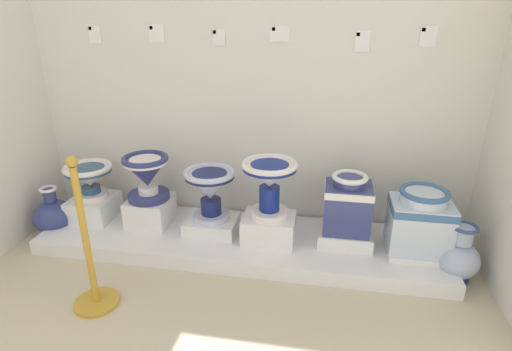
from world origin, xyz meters
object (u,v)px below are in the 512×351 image
plinth_block_squat_floral (94,207)px  info_placard_fourth (280,34)px  plinth_block_central_ornate (415,250)px  plinth_block_rightmost (269,228)px  decorative_vase_corner (458,257)px  info_placard_third (219,37)px  antique_toilet_leftmost (210,187)px  info_placard_sixth (428,36)px  plinth_block_slender_white (344,236)px  info_placard_first (95,34)px  stanchion_post_near_left (91,267)px  plinth_block_pale_glazed (151,211)px  decorative_vase_spare (54,215)px  plinth_block_leftmost (212,225)px  info_placard_fifth (362,41)px  antique_toilet_pale_glazed (146,173)px  info_placard_second (156,33)px  antique_toilet_slender_white (348,202)px  antique_toilet_squat_floral (89,176)px  antique_toilet_central_ornate (420,219)px  antique_toilet_rightmost (270,179)px

plinth_block_squat_floral → info_placard_fourth: bearing=12.4°
plinth_block_central_ornate → info_placard_fourth: bearing=157.6°
plinth_block_rightmost → decorative_vase_corner: size_ratio=0.91×
plinth_block_squat_floral → info_placard_third: info_placard_third is taller
info_placard_fourth → antique_toilet_leftmost: bearing=-139.6°
info_placard_sixth → decorative_vase_corner: (0.28, -0.54, -1.34)m
antique_toilet_leftmost → plinth_block_slender_white: bearing=1.0°
plinth_block_rightmost → info_placard_first: 1.98m
info_placard_sixth → info_placard_third: bearing=-180.0°
info_placard_third → stanchion_post_near_left: info_placard_third is taller
plinth_block_pale_glazed → decorative_vase_spare: (-0.77, -0.12, -0.05)m
plinth_block_pale_glazed → plinth_block_leftmost: plinth_block_pale_glazed is taller
plinth_block_slender_white → info_placard_fifth: info_placard_fifth is taller
antique_toilet_pale_glazed → info_placard_second: 1.04m
decorative_vase_corner → info_placard_fifth: bearing=142.7°
antique_toilet_slender_white → plinth_block_leftmost: bearing=-179.0°
plinth_block_rightmost → antique_toilet_slender_white: antique_toilet_slender_white is taller
antique_toilet_slender_white → info_placard_fourth: size_ratio=3.06×
antique_toilet_pale_glazed → antique_toilet_squat_floral: bearing=178.3°
antique_toilet_squat_floral → antique_toilet_slender_white: (1.99, -0.04, -0.04)m
antique_toilet_squat_floral → plinth_block_rightmost: size_ratio=1.00×
antique_toilet_slender_white → info_placard_first: info_placard_first is taller
stanchion_post_near_left → info_placard_third: bearing=66.9°
info_placard_first → info_placard_fifth: size_ratio=0.95×
plinth_block_squat_floral → plinth_block_slender_white: 1.99m
antique_toilet_slender_white → info_placard_third: bearing=160.1°
plinth_block_pale_glazed → plinth_block_slender_white: plinth_block_pale_glazed is taller
info_placard_first → info_placard_sixth: bearing=0.0°
plinth_block_slender_white → info_placard_second: size_ratio=2.96×
antique_toilet_pale_glazed → antique_toilet_central_ornate: bearing=-2.6°
info_placard_fourth → info_placard_fifth: info_placard_fourth is taller
antique_toilet_central_ornate → plinth_block_squat_floral: bearing=177.6°
antique_toilet_leftmost → stanchion_post_near_left: stanchion_post_near_left is taller
info_placard_third → decorative_vase_corner: size_ratio=0.28×
antique_toilet_leftmost → info_placard_second: size_ratio=3.02×
info_placard_first → info_placard_fifth: 1.99m
antique_toilet_pale_glazed → plinth_block_leftmost: antique_toilet_pale_glazed is taller
plinth_block_rightmost → plinth_block_slender_white: bearing=7.5°
plinth_block_leftmost → info_placard_fourth: size_ratio=2.76×
plinth_block_leftmost → antique_toilet_slender_white: 1.02m
antique_toilet_central_ornate → stanchion_post_near_left: bearing=-158.9°
plinth_block_leftmost → plinth_block_rightmost: (0.45, -0.06, 0.04)m
antique_toilet_rightmost → plinth_block_leftmost: bearing=172.9°
decorative_vase_corner → plinth_block_slender_white: bearing=166.3°
decorative_vase_corner → stanchion_post_near_left: (-2.22, -0.65, 0.09)m
plinth_block_squat_floral → antique_toilet_pale_glazed: size_ratio=1.01×
info_placard_second → decorative_vase_corner: info_placard_second is taller
plinth_block_leftmost → antique_toilet_rightmost: size_ratio=0.91×
info_placard_second → stanchion_post_near_left: size_ratio=0.13×
antique_toilet_pale_glazed → plinth_block_squat_floral: bearing=178.3°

